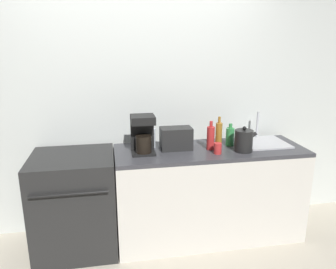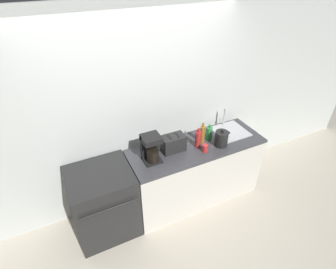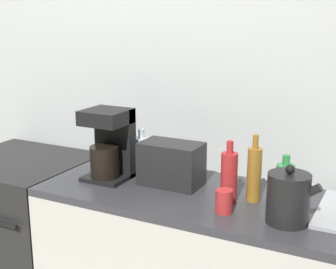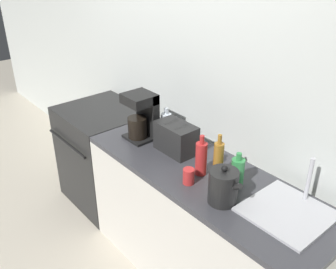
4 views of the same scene
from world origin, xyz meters
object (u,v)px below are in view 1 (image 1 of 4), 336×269
object	(u,v)px
bottle_clear	(151,138)
cup_red	(218,148)
toaster	(176,138)
stove	(75,202)
kettle	(244,141)
bottle_green	(230,136)
bottle_amber	(219,135)
bottle_red	(211,138)
coffee_maker	(143,134)

from	to	relation	value
bottle_clear	cup_red	bearing A→B (deg)	-27.58
bottle_clear	toaster	bearing A→B (deg)	-23.56
stove	kettle	bearing A→B (deg)	-5.27
stove	bottle_clear	bearing A→B (deg)	9.85
bottle_green	bottle_amber	size ratio (longest dim) A/B	0.73
stove	bottle_green	distance (m)	1.57
bottle_amber	cup_red	size ratio (longest dim) A/B	3.01
toaster	cup_red	size ratio (longest dim) A/B	2.94
toaster	bottle_green	distance (m)	0.53
bottle_clear	bottle_red	world-z (taller)	bottle_red
kettle	bottle_green	world-z (taller)	kettle
coffee_maker	kettle	bearing A→B (deg)	-7.65
bottle_green	cup_red	bearing A→B (deg)	-132.36
toaster	cup_red	distance (m)	0.40
bottle_amber	bottle_red	xyz separation A→B (m)	(-0.10, -0.05, -0.01)
toaster	bottle_clear	xyz separation A→B (m)	(-0.22, 0.10, -0.01)
bottle_clear	stove	bearing A→B (deg)	-170.15
stove	cup_red	distance (m)	1.39
stove	toaster	distance (m)	1.09
stove	bottle_green	bearing A→B (deg)	1.83
kettle	bottle_amber	size ratio (longest dim) A/B	0.80
kettle	coffee_maker	xyz separation A→B (m)	(-0.91, 0.12, 0.08)
bottle_red	bottle_amber	bearing A→B (deg)	28.11
cup_red	bottle_amber	bearing A→B (deg)	69.33
coffee_maker	bottle_amber	bearing A→B (deg)	2.76
stove	bottle_amber	size ratio (longest dim) A/B	3.08
stove	bottle_red	size ratio (longest dim) A/B	3.38
bottle_clear	bottle_red	size ratio (longest dim) A/B	0.85
bottle_green	bottle_red	xyz separation A→B (m)	(-0.22, -0.08, 0.02)
stove	toaster	size ratio (longest dim) A/B	3.15
bottle_clear	bottle_green	bearing A→B (deg)	-5.98
toaster	cup_red	xyz separation A→B (m)	(0.34, -0.20, -0.05)
cup_red	bottle_clear	bearing A→B (deg)	152.42
bottle_red	cup_red	xyz separation A→B (m)	(0.03, -0.13, -0.06)
bottle_amber	bottle_red	bearing A→B (deg)	-151.89
kettle	bottle_green	distance (m)	0.20
bottle_red	coffee_maker	bearing A→B (deg)	178.51
toaster	bottle_red	xyz separation A→B (m)	(0.31, -0.07, 0.01)
bottle_clear	cup_red	world-z (taller)	bottle_clear
bottle_green	bottle_red	size ratio (longest dim) A/B	0.80
toaster	bottle_clear	distance (m)	0.24
toaster	bottle_amber	xyz separation A→B (m)	(0.41, -0.02, 0.02)
stove	bottle_amber	distance (m)	1.47
bottle_amber	bottle_red	size ratio (longest dim) A/B	1.10
bottle_red	cup_red	world-z (taller)	bottle_red
bottle_green	bottle_clear	size ratio (longest dim) A/B	0.94
kettle	bottle_amber	distance (m)	0.24
bottle_clear	coffee_maker	bearing A→B (deg)	-122.55
stove	kettle	world-z (taller)	kettle
bottle_red	toaster	bearing A→B (deg)	167.80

